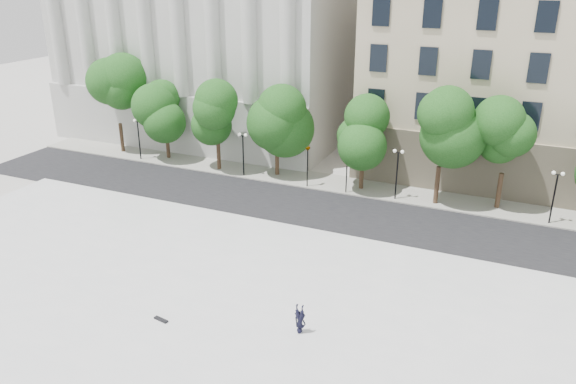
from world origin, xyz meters
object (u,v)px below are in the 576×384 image
at_px(traffic_light_east, 348,151).
at_px(skateboard, 161,320).
at_px(traffic_light_west, 308,147).
at_px(person_lying, 300,329).

distance_m(traffic_light_east, skateboard, 22.21).
bearing_deg(traffic_light_west, traffic_light_east, -0.00).
xyz_separation_m(traffic_light_west, skateboard, (0.59, -21.79, -3.15)).
bearing_deg(person_lying, skateboard, -165.67).
distance_m(traffic_light_west, traffic_light_east, 3.48).
bearing_deg(skateboard, traffic_light_east, 92.22).
relative_size(traffic_light_west, skateboard, 4.83).
bearing_deg(person_lying, traffic_light_east, 100.64).
xyz_separation_m(traffic_light_west, person_lying, (7.63, -19.84, -2.97)).
bearing_deg(traffic_light_east, person_lying, -78.20).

